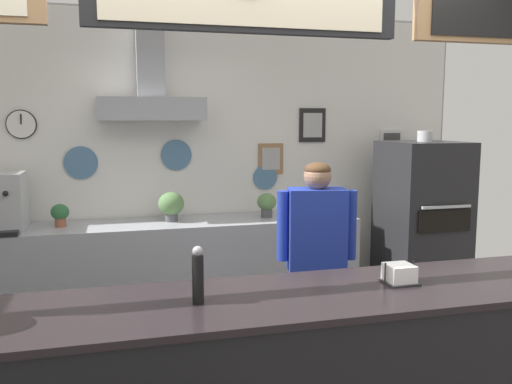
% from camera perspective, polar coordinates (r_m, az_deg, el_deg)
% --- Properties ---
extents(back_wall_assembly, '(5.66, 2.93, 2.83)m').
position_cam_1_polar(back_wall_assembly, '(5.06, -8.32, 3.76)').
color(back_wall_assembly, gray).
rests_on(back_wall_assembly, ground_plane).
extents(back_prep_counter, '(3.63, 0.63, 0.93)m').
position_cam_1_polar(back_prep_counter, '(4.98, -10.25, -8.52)').
color(back_prep_counter, '#A3A5AD').
rests_on(back_prep_counter, ground_plane).
extents(pizza_oven, '(0.69, 0.75, 1.73)m').
position_cam_1_polar(pizza_oven, '(5.38, 17.02, -3.58)').
color(pizza_oven, '#232326').
rests_on(pizza_oven, ground_plane).
extents(shop_worker, '(0.54, 0.29, 1.55)m').
position_cam_1_polar(shop_worker, '(3.77, 6.36, -7.76)').
color(shop_worker, '#232328').
rests_on(shop_worker, ground_plane).
extents(potted_oregano, '(0.23, 0.23, 0.26)m').
position_cam_1_polar(potted_oregano, '(4.88, -8.93, -1.34)').
color(potted_oregano, '#4C4C51').
rests_on(potted_oregano, back_prep_counter).
extents(potted_basil, '(0.18, 0.18, 0.23)m').
position_cam_1_polar(potted_basil, '(5.02, 1.13, -1.21)').
color(potted_basil, '#4C4C51').
rests_on(potted_basil, back_prep_counter).
extents(potted_thyme, '(0.15, 0.15, 0.19)m').
position_cam_1_polar(potted_thyme, '(4.88, -19.96, -2.16)').
color(potted_thyme, '#9E563D').
rests_on(potted_thyme, back_prep_counter).
extents(napkin_holder, '(0.15, 0.14, 0.10)m').
position_cam_1_polar(napkin_holder, '(2.59, 14.87, -8.42)').
color(napkin_holder, '#262628').
rests_on(napkin_holder, service_counter).
extents(pepper_grinder, '(0.05, 0.05, 0.24)m').
position_cam_1_polar(pepper_grinder, '(2.23, -6.15, -8.74)').
color(pepper_grinder, black).
rests_on(pepper_grinder, service_counter).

